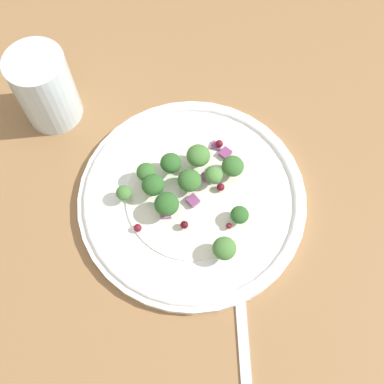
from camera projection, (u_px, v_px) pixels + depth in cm
name	position (u px, v px, depth cm)	size (l,w,h in cm)	color
ground_plane	(171.00, 213.00, 61.01)	(180.00, 180.00, 2.00)	olive
plate	(192.00, 198.00, 59.84)	(28.46, 28.46, 1.70)	white
dressing_pool	(192.00, 197.00, 59.43)	(16.51, 16.51, 0.20)	white
broccoli_floret_0	(190.00, 181.00, 58.24)	(2.92, 2.92, 2.96)	#9EC684
broccoli_floret_1	(233.00, 166.00, 59.00)	(2.76, 2.76, 2.79)	#ADD18E
broccoli_floret_2	(165.00, 204.00, 56.49)	(2.95, 2.95, 2.99)	#8EB77A
broccoli_floret_3	(240.00, 215.00, 56.84)	(2.21, 2.21, 2.24)	#8EB77A
broccoli_floret_4	(124.00, 193.00, 57.99)	(1.93, 1.93, 1.96)	#ADD18E
broccoli_floret_5	(214.00, 175.00, 58.38)	(2.20, 2.20, 2.23)	#9EC684
broccoli_floret_6	(146.00, 172.00, 58.49)	(2.40, 2.40, 2.43)	#8EB77A
broccoli_floret_7	(153.00, 185.00, 57.46)	(2.76, 2.76, 2.79)	#ADD18E
broccoli_floret_8	(198.00, 156.00, 59.22)	(2.95, 2.95, 2.99)	#9EC684
broccoli_floret_9	(224.00, 249.00, 54.69)	(2.77, 2.77, 2.81)	#ADD18E
broccoli_floret_10	(171.00, 163.00, 58.95)	(2.64, 2.64, 2.67)	#8EB77A
cranberry_0	(138.00, 228.00, 57.26)	(0.96, 0.96, 0.96)	maroon
cranberry_1	(184.00, 225.00, 56.99)	(0.96, 0.96, 0.96)	#4C0A14
cranberry_2	(230.00, 224.00, 57.16)	(0.74, 0.74, 0.74)	maroon
cranberry_3	(219.00, 144.00, 61.56)	(0.98, 0.98, 0.98)	maroon
cranberry_4	(215.00, 176.00, 59.75)	(0.94, 0.94, 0.94)	#4C0A14
cranberry_5	(221.00, 187.00, 59.11)	(0.97, 0.97, 0.97)	maroon
onion_bit_0	(193.00, 200.00, 58.53)	(1.25, 1.35, 0.52)	#843D75
onion_bit_1	(216.00, 146.00, 62.10)	(1.27, 1.13, 0.47)	#934C84
onion_bit_2	(225.00, 153.00, 61.31)	(1.37, 1.25, 0.50)	#843D75
onion_bit_3	(206.00, 177.00, 59.88)	(1.29, 0.91, 0.44)	#934C84
onion_bit_4	(168.00, 203.00, 58.54)	(1.01, 1.12, 0.40)	#934C84
onion_bit_5	(168.00, 215.00, 58.07)	(1.01, 1.33, 0.39)	#A35B93
fork	(243.00, 341.00, 53.44)	(9.15, 17.74, 0.50)	silver
water_glass	(45.00, 88.00, 61.13)	(7.50, 7.50, 10.70)	silver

